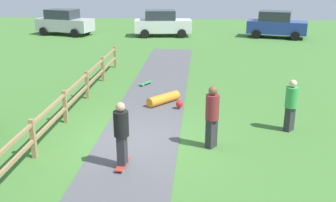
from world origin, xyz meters
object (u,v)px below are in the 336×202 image
at_px(parked_car_silver, 64,22).
at_px(bystander_green, 291,103).
at_px(parked_car_white, 162,23).
at_px(parked_car_blue, 276,25).
at_px(skater_fallen, 165,99).
at_px(skateboard_loose, 146,83).
at_px(bystander_maroon, 212,114).
at_px(skater_riding, 121,132).

bearing_deg(parked_car_silver, bystander_green, -53.51).
height_order(parked_car_white, parked_car_blue, same).
distance_m(skater_fallen, skateboard_loose, 2.75).
height_order(parked_car_silver, parked_car_blue, same).
bearing_deg(skateboard_loose, parked_car_blue, 59.47).
height_order(skateboard_loose, parked_car_blue, parked_car_blue).
xyz_separation_m(skateboard_loose, bystander_maroon, (2.71, -6.14, 0.92)).
bearing_deg(bystander_maroon, parked_car_white, 99.66).
relative_size(skateboard_loose, parked_car_silver, 0.18).
distance_m(skater_riding, skater_fallen, 5.11).
bearing_deg(parked_car_white, parked_car_blue, 0.13).
bearing_deg(skater_riding, parked_car_blue, 70.50).
xyz_separation_m(skater_riding, parked_car_white, (-1.02, 20.74, -0.02)).
xyz_separation_m(bystander_maroon, parked_car_blue, (5.08, 19.35, -0.04)).
height_order(skater_fallen, parked_car_blue, parked_car_blue).
xyz_separation_m(skater_fallen, bystander_green, (4.10, -2.17, 0.70)).
height_order(skater_fallen, parked_car_white, parked_car_white).
relative_size(bystander_maroon, bystander_green, 1.10).
distance_m(skateboard_loose, bystander_maroon, 6.77).
relative_size(skateboard_loose, parked_car_white, 0.18).
relative_size(skater_riding, bystander_green, 1.05).
relative_size(parked_car_silver, parked_car_blue, 1.00).
relative_size(skater_fallen, bystander_green, 0.82).
bearing_deg(parked_car_blue, parked_car_silver, -180.00).
xyz_separation_m(skater_fallen, parked_car_white, (-1.64, 15.72, 0.76)).
bearing_deg(skateboard_loose, skater_fallen, -67.31).
height_order(bystander_green, parked_car_silver, parked_car_silver).
bearing_deg(skater_fallen, bystander_maroon, -65.38).
bearing_deg(skater_riding, bystander_maroon, 31.76).
bearing_deg(parked_car_white, skater_fallen, -84.06).
bearing_deg(parked_car_white, parked_car_silver, 179.86).
height_order(bystander_green, parked_car_white, parked_car_white).
bearing_deg(skater_fallen, parked_car_blue, 66.85).
distance_m(skater_fallen, parked_car_white, 15.83).
distance_m(skater_fallen, parked_car_blue, 17.14).
bearing_deg(skateboard_loose, parked_car_white, 92.51).
bearing_deg(skateboard_loose, parked_car_silver, 121.48).
relative_size(skater_riding, bystander_maroon, 0.96).
bearing_deg(parked_car_blue, skater_riding, -109.50).
bearing_deg(bystander_maroon, parked_car_blue, 75.29).
distance_m(skater_fallen, bystander_maroon, 4.05).
distance_m(bystander_maroon, parked_car_silver, 22.16).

